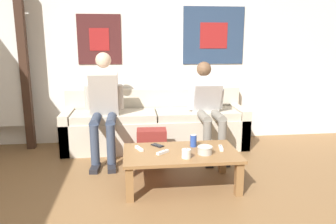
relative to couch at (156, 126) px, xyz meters
name	(u,v)px	position (x,y,z in m)	size (l,w,h in m)	color
wall_back	(135,51)	(-0.24, 0.34, 1.00)	(10.00, 0.07, 2.55)	white
couch	(156,126)	(0.00, 0.00, 0.00)	(2.41, 0.67, 0.76)	beige
coffee_table	(181,157)	(0.15, -1.25, 0.02)	(1.12, 0.66, 0.35)	olive
person_seated_adult	(104,102)	(-0.65, -0.33, 0.41)	(0.47, 0.85, 1.27)	#384256
person_seated_teen	(208,104)	(0.64, -0.29, 0.35)	(0.47, 0.94, 1.14)	gray
backpack	(152,148)	(-0.10, -0.65, -0.08)	(0.35, 0.25, 0.42)	maroon
ceramic_bowl	(205,150)	(0.37, -1.34, 0.12)	(0.15, 0.15, 0.08)	#B7B2A8
pillar_candle	(186,154)	(0.17, -1.43, 0.11)	(0.09, 0.09, 0.09)	silver
drink_can_blue	(193,141)	(0.30, -1.11, 0.13)	(0.07, 0.07, 0.12)	#28479E
game_controller_near_left	(221,148)	(0.56, -1.22, 0.08)	(0.06, 0.15, 0.03)	white
game_controller_near_right	(139,149)	(-0.26, -1.14, 0.08)	(0.08, 0.15, 0.03)	white
game_controller_far_center	(163,152)	(-0.03, -1.28, 0.08)	(0.13, 0.12, 0.03)	white
cell_phone	(157,145)	(-0.06, -1.05, 0.08)	(0.14, 0.15, 0.01)	black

